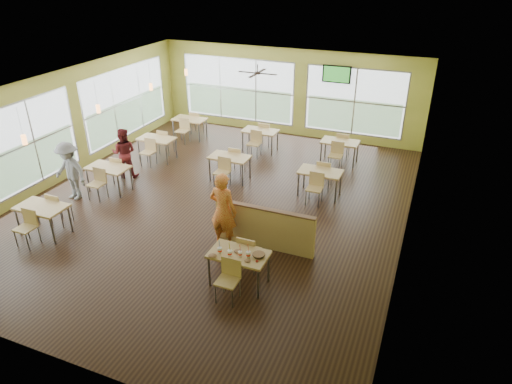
{
  "coord_description": "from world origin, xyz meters",
  "views": [
    {
      "loc": [
        5.18,
        -9.91,
        6.08
      ],
      "look_at": [
        1.54,
        -0.94,
        1.07
      ],
      "focal_mm": 32.0,
      "sensor_mm": 36.0,
      "label": 1
    }
  ],
  "objects_px": {
    "man_plaid": "(223,211)",
    "half_wall_divider": "(264,228)",
    "food_basket": "(259,255)",
    "main_table": "(239,258)"
  },
  "relations": [
    {
      "from": "main_table",
      "to": "food_basket",
      "type": "relative_size",
      "value": 5.85
    },
    {
      "from": "food_basket",
      "to": "man_plaid",
      "type": "bearing_deg",
      "value": 139.73
    },
    {
      "from": "man_plaid",
      "to": "food_basket",
      "type": "distance_m",
      "value": 1.73
    },
    {
      "from": "man_plaid",
      "to": "main_table",
      "type": "bearing_deg",
      "value": 132.78
    },
    {
      "from": "half_wall_divider",
      "to": "food_basket",
      "type": "height_order",
      "value": "half_wall_divider"
    },
    {
      "from": "man_plaid",
      "to": "half_wall_divider",
      "type": "bearing_deg",
      "value": -157.81
    },
    {
      "from": "food_basket",
      "to": "half_wall_divider",
      "type": "bearing_deg",
      "value": 106.48
    },
    {
      "from": "half_wall_divider",
      "to": "man_plaid",
      "type": "relative_size",
      "value": 1.29
    },
    {
      "from": "main_table",
      "to": "half_wall_divider",
      "type": "relative_size",
      "value": 0.63
    },
    {
      "from": "main_table",
      "to": "half_wall_divider",
      "type": "distance_m",
      "value": 1.45
    }
  ]
}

